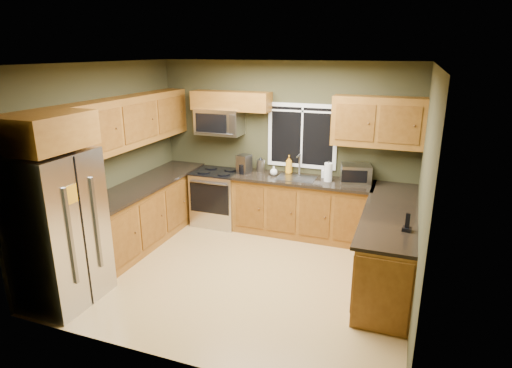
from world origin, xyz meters
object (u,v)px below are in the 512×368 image
Objects in this scene: range at (218,197)px; toaster_oven at (356,174)px; coffee_maker at (244,165)px; soap_bottle_c at (274,171)px; microwave at (219,122)px; paper_towel_roll at (328,172)px; soap_bottle_b at (324,172)px; soap_bottle_a at (289,164)px; refrigerator at (58,230)px; kettle at (261,165)px; cordless_phone at (407,226)px.

range is 1.88× the size of toaster_oven.
soap_bottle_c is at bearing 4.69° from coffee_maker.
microwave is 0.82m from coffee_maker.
paper_towel_roll reaches higher than soap_bottle_c.
soap_bottle_b is at bearing 1.99° from microwave.
soap_bottle_a is 0.58m from soap_bottle_b.
toaster_oven is 0.41m from paper_towel_roll.
refrigerator is 3.53m from soap_bottle_a.
microwave reaches higher than toaster_oven.
coffee_maker is 1.22× the size of kettle.
refrigerator is at bearing -103.97° from range.
coffee_maker is 1.29m from soap_bottle_b.
kettle reaches higher than range.
microwave is at bearing 150.98° from cordless_phone.
soap_bottle_b is at bearing 119.25° from paper_towel_roll.
range is at bearing -168.86° from soap_bottle_a.
microwave is at bearing 76.66° from refrigerator.
paper_towel_roll is 1.49× the size of cordless_phone.
toaster_oven is at bearing 11.43° from paper_towel_roll.
soap_bottle_c is at bearing -169.12° from soap_bottle_b.
microwave reaches higher than range.
kettle is 0.82× the size of soap_bottle_a.
refrigerator reaches higher than cordless_phone.
soap_bottle_c is at bearing 59.47° from refrigerator.
range is 1.23× the size of microwave.
refrigerator is at bearing -132.19° from paper_towel_roll.
coffee_maker reaches higher than kettle.
kettle is 1.15m from paper_towel_roll.
refrigerator is at bearing -135.58° from toaster_oven.
toaster_oven reaches higher than soap_bottle_c.
kettle reaches higher than cordless_phone.
toaster_oven reaches higher than range.
toaster_oven is 1.28m from soap_bottle_c.
refrigerator is 3.84m from soap_bottle_b.
kettle reaches higher than soap_bottle_b.
toaster_oven is 2.37× the size of cordless_phone.
refrigerator is 3.27m from kettle.
toaster_oven is at bearing 115.30° from cordless_phone.
soap_bottle_a is (1.17, 0.23, 0.62)m from range.
toaster_oven is 1.66× the size of coffee_maker.
toaster_oven is at bearing -6.48° from soap_bottle_a.
soap_bottle_c is 2.60m from cordless_phone.
range is at bearing -89.98° from microwave.
toaster_oven is 0.51m from soap_bottle_b.
toaster_oven is 1.77m from coffee_maker.
coffee_maker is (0.48, 0.01, 0.61)m from range.
coffee_maker is at bearing -171.50° from soap_bottle_b.
soap_bottle_a reaches higher than toaster_oven.
paper_towel_roll is at bearing 126.99° from cordless_phone.
soap_bottle_c is (0.27, -0.13, -0.04)m from kettle.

